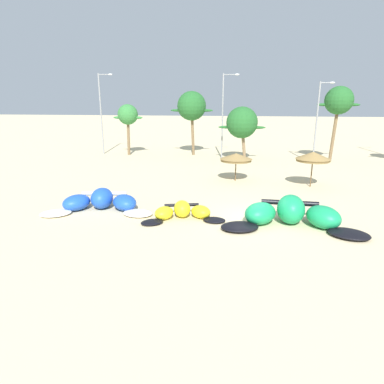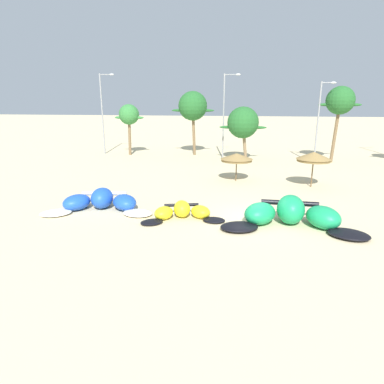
{
  "view_description": "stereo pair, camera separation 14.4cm",
  "coord_description": "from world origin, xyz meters",
  "px_view_note": "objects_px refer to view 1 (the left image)",
  "views": [
    {
      "loc": [
        -1.01,
        -20.02,
        7.22
      ],
      "look_at": [
        -4.07,
        2.0,
        1.0
      ],
      "focal_mm": 31.18,
      "sensor_mm": 36.0,
      "label": 1
    },
    {
      "loc": [
        -0.87,
        -20.0,
        7.22
      ],
      "look_at": [
        -4.07,
        2.0,
        1.0
      ],
      "focal_mm": 31.18,
      "sensor_mm": 36.0,
      "label": 2
    }
  ],
  "objects_px": {
    "lamppost_west": "(102,110)",
    "palm_left_of_gap": "(242,123)",
    "kite_far_left": "(101,202)",
    "palm_left": "(192,106)",
    "palm_center_left": "(339,101)",
    "kite_left": "(182,212)",
    "lamppost_west_center": "(224,112)",
    "palm_leftmost": "(128,115)",
    "beach_umbrella_middle": "(313,156)",
    "beach_umbrella_near_van": "(236,157)",
    "lamppost_east_center": "(318,119)",
    "kite_left_of_center": "(291,215)"
  },
  "relations": [
    {
      "from": "lamppost_west",
      "to": "palm_left_of_gap",
      "type": "bearing_deg",
      "value": -9.04
    },
    {
      "from": "kite_far_left",
      "to": "palm_left_of_gap",
      "type": "height_order",
      "value": "palm_left_of_gap"
    },
    {
      "from": "palm_left",
      "to": "palm_center_left",
      "type": "distance_m",
      "value": 17.52
    },
    {
      "from": "kite_far_left",
      "to": "palm_center_left",
      "type": "height_order",
      "value": "palm_center_left"
    },
    {
      "from": "kite_left",
      "to": "lamppost_west_center",
      "type": "distance_m",
      "value": 23.15
    },
    {
      "from": "palm_left",
      "to": "lamppost_west",
      "type": "height_order",
      "value": "lamppost_west"
    },
    {
      "from": "kite_left",
      "to": "palm_leftmost",
      "type": "xyz_separation_m",
      "value": [
        -11.07,
        23.36,
        4.76
      ]
    },
    {
      "from": "kite_far_left",
      "to": "lamppost_west_center",
      "type": "height_order",
      "value": "lamppost_west_center"
    },
    {
      "from": "kite_far_left",
      "to": "lamppost_west_center",
      "type": "xyz_separation_m",
      "value": [
        7.13,
        21.62,
        5.11
      ]
    },
    {
      "from": "kite_left",
      "to": "beach_umbrella_middle",
      "type": "xyz_separation_m",
      "value": [
        9.52,
        9.26,
        2.19
      ]
    },
    {
      "from": "beach_umbrella_near_van",
      "to": "beach_umbrella_middle",
      "type": "bearing_deg",
      "value": -11.4
    },
    {
      "from": "palm_left_of_gap",
      "to": "palm_center_left",
      "type": "distance_m",
      "value": 11.02
    },
    {
      "from": "palm_left_of_gap",
      "to": "palm_center_left",
      "type": "bearing_deg",
      "value": 3.14
    },
    {
      "from": "kite_far_left",
      "to": "lamppost_east_center",
      "type": "bearing_deg",
      "value": 47.23
    },
    {
      "from": "lamppost_west",
      "to": "beach_umbrella_near_van",
      "type": "bearing_deg",
      "value": -36.52
    },
    {
      "from": "beach_umbrella_near_van",
      "to": "lamppost_east_center",
      "type": "relative_size",
      "value": 0.32
    },
    {
      "from": "palm_center_left",
      "to": "palm_left_of_gap",
      "type": "bearing_deg",
      "value": -176.86
    },
    {
      "from": "beach_umbrella_middle",
      "to": "lamppost_west",
      "type": "bearing_deg",
      "value": 149.09
    },
    {
      "from": "beach_umbrella_near_van",
      "to": "lamppost_west_center",
      "type": "xyz_separation_m",
      "value": [
        -1.74,
        11.97,
        3.48
      ]
    },
    {
      "from": "palm_left",
      "to": "lamppost_west_center",
      "type": "distance_m",
      "value": 4.78
    },
    {
      "from": "beach_umbrella_middle",
      "to": "palm_center_left",
      "type": "bearing_deg",
      "value": 68.32
    },
    {
      "from": "kite_left",
      "to": "lamppost_west",
      "type": "height_order",
      "value": "lamppost_west"
    },
    {
      "from": "palm_left",
      "to": "beach_umbrella_middle",
      "type": "bearing_deg",
      "value": -51.07
    },
    {
      "from": "palm_leftmost",
      "to": "lamppost_east_center",
      "type": "distance_m",
      "value": 23.3
    },
    {
      "from": "kite_far_left",
      "to": "kite_left_of_center",
      "type": "relative_size",
      "value": 0.89
    },
    {
      "from": "beach_umbrella_near_van",
      "to": "palm_center_left",
      "type": "relative_size",
      "value": 0.34
    },
    {
      "from": "kite_left_of_center",
      "to": "palm_leftmost",
      "type": "xyz_separation_m",
      "value": [
        -17.61,
        23.66,
        4.51
      ]
    },
    {
      "from": "lamppost_west_center",
      "to": "lamppost_east_center",
      "type": "relative_size",
      "value": 1.12
    },
    {
      "from": "beach_umbrella_middle",
      "to": "beach_umbrella_near_van",
      "type": "bearing_deg",
      "value": 168.6
    },
    {
      "from": "beach_umbrella_near_van",
      "to": "kite_left",
      "type": "bearing_deg",
      "value": -106.62
    },
    {
      "from": "palm_leftmost",
      "to": "lamppost_west",
      "type": "bearing_deg",
      "value": 173.48
    },
    {
      "from": "lamppost_west",
      "to": "palm_left",
      "type": "bearing_deg",
      "value": 3.87
    },
    {
      "from": "beach_umbrella_near_van",
      "to": "palm_left_of_gap",
      "type": "xyz_separation_m",
      "value": [
        0.49,
        10.32,
        2.35
      ]
    },
    {
      "from": "palm_leftmost",
      "to": "lamppost_west",
      "type": "distance_m",
      "value": 3.73
    },
    {
      "from": "palm_leftmost",
      "to": "lamppost_east_center",
      "type": "xyz_separation_m",
      "value": [
        23.06,
        -3.32,
        -0.12
      ]
    },
    {
      "from": "kite_far_left",
      "to": "palm_left_of_gap",
      "type": "distance_m",
      "value": 22.41
    },
    {
      "from": "palm_left_of_gap",
      "to": "lamppost_west",
      "type": "height_order",
      "value": "lamppost_west"
    },
    {
      "from": "beach_umbrella_middle",
      "to": "palm_leftmost",
      "type": "distance_m",
      "value": 25.09
    },
    {
      "from": "kite_left_of_center",
      "to": "palm_left_of_gap",
      "type": "height_order",
      "value": "palm_left_of_gap"
    },
    {
      "from": "palm_left_of_gap",
      "to": "lamppost_west",
      "type": "xyz_separation_m",
      "value": [
        -18.37,
        2.92,
        1.26
      ]
    },
    {
      "from": "lamppost_east_center",
      "to": "beach_umbrella_middle",
      "type": "bearing_deg",
      "value": -102.9
    },
    {
      "from": "palm_left",
      "to": "palm_left_of_gap",
      "type": "bearing_deg",
      "value": -29.85
    },
    {
      "from": "palm_left_of_gap",
      "to": "lamppost_west",
      "type": "relative_size",
      "value": 0.62
    },
    {
      "from": "beach_umbrella_middle",
      "to": "palm_left",
      "type": "bearing_deg",
      "value": 128.93
    },
    {
      "from": "palm_left",
      "to": "kite_left_of_center",
      "type": "bearing_deg",
      "value": -69.31
    },
    {
      "from": "palm_left",
      "to": "lamppost_east_center",
      "type": "bearing_deg",
      "value": -17.01
    },
    {
      "from": "palm_leftmost",
      "to": "palm_left_of_gap",
      "type": "relative_size",
      "value": 1.03
    },
    {
      "from": "lamppost_west_center",
      "to": "kite_far_left",
      "type": "bearing_deg",
      "value": -108.24
    },
    {
      "from": "beach_umbrella_near_van",
      "to": "lamppost_west_center",
      "type": "relative_size",
      "value": 0.29
    },
    {
      "from": "kite_left",
      "to": "palm_center_left",
      "type": "relative_size",
      "value": 0.61
    }
  ]
}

